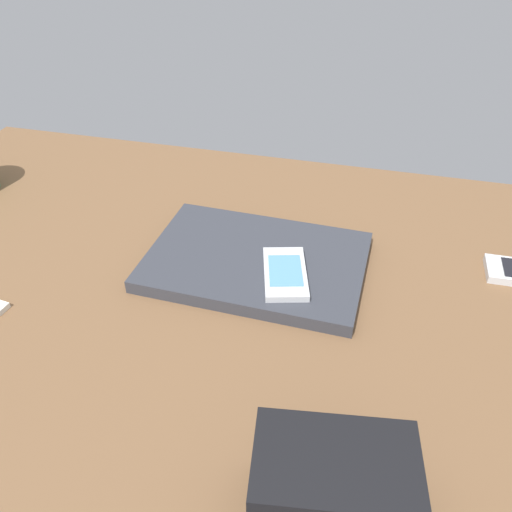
# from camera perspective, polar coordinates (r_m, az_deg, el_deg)

# --- Properties ---
(desk_surface) EXTENTS (1.20, 0.80, 0.03)m
(desk_surface) POSITION_cam_1_polar(r_m,az_deg,el_deg) (0.78, -5.99, -3.05)
(desk_surface) COLOR brown
(desk_surface) RESTS_ON ground
(laptop_closed) EXTENTS (0.32, 0.23, 0.02)m
(laptop_closed) POSITION_cam_1_polar(r_m,az_deg,el_deg) (0.78, 0.00, -0.58)
(laptop_closed) COLOR #33353D
(laptop_closed) RESTS_ON desk_surface
(cell_phone_on_laptop) EXTENTS (0.08, 0.12, 0.01)m
(cell_phone_on_laptop) POSITION_cam_1_polar(r_m,az_deg,el_deg) (0.74, 3.15, -1.86)
(cell_phone_on_laptop) COLOR silver
(cell_phone_on_laptop) RESTS_ON laptop_closed
(desk_organizer) EXTENTS (0.15, 0.11, 0.09)m
(desk_organizer) POSITION_cam_1_polar(r_m,az_deg,el_deg) (0.51, 8.24, -23.40)
(desk_organizer) COLOR black
(desk_organizer) RESTS_ON desk_surface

